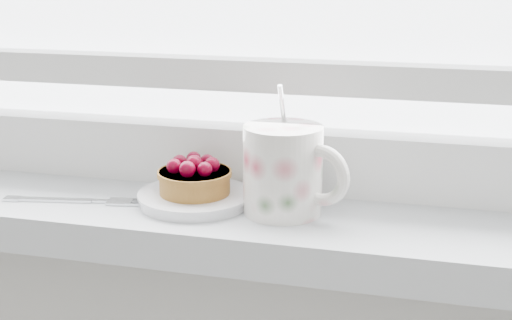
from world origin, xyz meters
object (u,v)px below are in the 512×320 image
(raspberry_tart, at_px, (195,177))
(floral_mug, at_px, (286,168))
(saucer, at_px, (195,198))
(fork, at_px, (79,200))

(raspberry_tart, xyz_separation_m, floral_mug, (0.10, -0.00, 0.02))
(saucer, height_order, floral_mug, floral_mug)
(raspberry_tart, xyz_separation_m, fork, (-0.12, -0.03, -0.03))
(floral_mug, bearing_deg, raspberry_tart, 177.52)
(saucer, xyz_separation_m, raspberry_tart, (-0.00, -0.00, 0.02))
(floral_mug, bearing_deg, fork, -174.03)
(saucer, relative_size, raspberry_tart, 1.55)
(raspberry_tart, distance_m, fork, 0.13)
(saucer, height_order, fork, saucer)
(fork, bearing_deg, saucer, 12.72)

